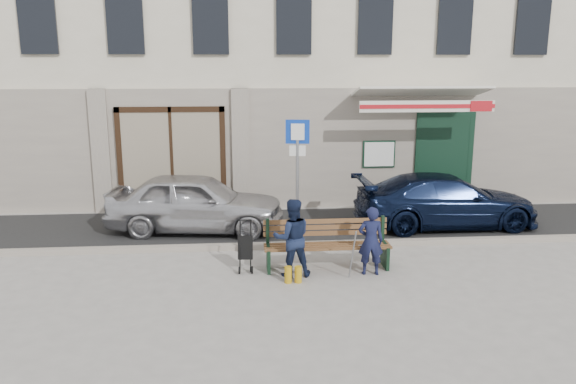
{
  "coord_description": "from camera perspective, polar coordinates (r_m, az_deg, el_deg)",
  "views": [
    {
      "loc": [
        -1.37,
        -9.8,
        3.81
      ],
      "look_at": [
        -0.43,
        1.6,
        1.2
      ],
      "focal_mm": 35.0,
      "sensor_mm": 36.0,
      "label": 1
    }
  ],
  "objects": [
    {
      "name": "bench",
      "position": [
        10.7,
        3.76,
        -5.43
      ],
      "size": [
        2.4,
        1.17,
        0.98
      ],
      "color": "brown",
      "rests_on": "ground"
    },
    {
      "name": "asphalt_lane",
      "position": [
        13.52,
        1.28,
        -3.49
      ],
      "size": [
        60.0,
        3.2,
        0.01
      ],
      "primitive_type": "cube",
      "color": "#282828",
      "rests_on": "ground"
    },
    {
      "name": "man",
      "position": [
        10.45,
        8.4,
        -4.92
      ],
      "size": [
        0.49,
        0.34,
        1.29
      ],
      "primitive_type": "imported",
      "rotation": [
        0.0,
        0.0,
        3.06
      ],
      "color": "#141838",
      "rests_on": "ground"
    },
    {
      "name": "curb",
      "position": [
        11.99,
        2.08,
        -5.39
      ],
      "size": [
        60.0,
        0.18,
        0.12
      ],
      "primitive_type": "cube",
      "color": "#9E9384",
      "rests_on": "ground"
    },
    {
      "name": "car_navy",
      "position": [
        13.92,
        15.72,
        -0.84
      ],
      "size": [
        4.38,
        1.87,
        1.26
      ],
      "primitive_type": "imported",
      "rotation": [
        0.0,
        0.0,
        1.6
      ],
      "color": "black",
      "rests_on": "ground"
    },
    {
      "name": "car_silver",
      "position": [
        13.17,
        -9.35,
        -1.03
      ],
      "size": [
        4.22,
        2.12,
        1.38
      ],
      "primitive_type": "imported",
      "rotation": [
        0.0,
        0.0,
        1.45
      ],
      "color": "silver",
      "rests_on": "ground"
    },
    {
      "name": "building",
      "position": [
        18.34,
        -0.44,
        16.5
      ],
      "size": [
        20.0,
        8.27,
        10.0
      ],
      "color": "beige",
      "rests_on": "ground"
    },
    {
      "name": "stroller",
      "position": [
        10.62,
        -4.35,
        -5.77
      ],
      "size": [
        0.29,
        0.41,
        0.96
      ],
      "rotation": [
        0.0,
        0.0,
        -0.06
      ],
      "color": "black",
      "rests_on": "ground"
    },
    {
      "name": "parking_sign",
      "position": [
        11.8,
        0.97,
        3.07
      ],
      "size": [
        0.5,
        0.11,
        2.69
      ],
      "rotation": [
        0.0,
        0.0,
        -0.13
      ],
      "color": "gray",
      "rests_on": "ground"
    },
    {
      "name": "ground",
      "position": [
        10.6,
        3.04,
        -8.23
      ],
      "size": [
        80.0,
        80.0,
        0.0
      ],
      "primitive_type": "plane",
      "color": "#9E9991",
      "rests_on": "ground"
    },
    {
      "name": "woman",
      "position": [
        10.25,
        0.41,
        -4.67
      ],
      "size": [
        0.74,
        0.6,
        1.45
      ],
      "primitive_type": "imported",
      "rotation": [
        0.0,
        0.0,
        3.21
      ],
      "color": "#151E3A",
      "rests_on": "ground"
    }
  ]
}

